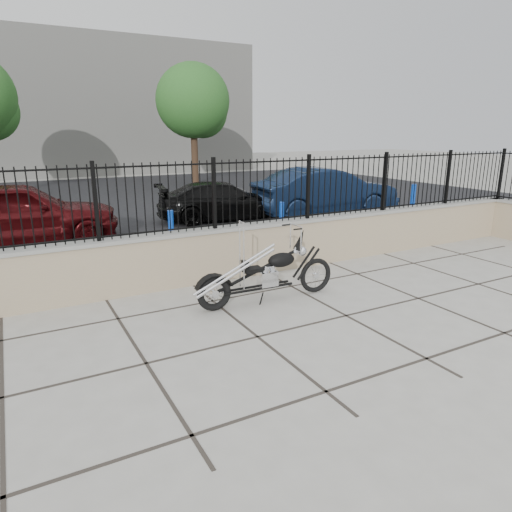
{
  "coord_description": "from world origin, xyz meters",
  "views": [
    {
      "loc": [
        -4.18,
        -4.87,
        2.66
      ],
      "look_at": [
        -0.77,
        1.39,
        0.68
      ],
      "focal_mm": 32.0,
      "sensor_mm": 36.0,
      "label": 1
    }
  ],
  "objects_px": {
    "car_red": "(18,213)",
    "car_blue": "(325,192)",
    "chopper_motorcycle": "(265,260)",
    "car_black": "(224,201)"
  },
  "relations": [
    {
      "from": "car_red",
      "to": "car_blue",
      "type": "height_order",
      "value": "car_red"
    },
    {
      "from": "chopper_motorcycle",
      "to": "car_black",
      "type": "bearing_deg",
      "value": 72.97
    },
    {
      "from": "car_red",
      "to": "car_black",
      "type": "relative_size",
      "value": 1.12
    },
    {
      "from": "car_black",
      "to": "car_blue",
      "type": "height_order",
      "value": "car_blue"
    },
    {
      "from": "chopper_motorcycle",
      "to": "car_blue",
      "type": "height_order",
      "value": "car_blue"
    },
    {
      "from": "car_red",
      "to": "car_blue",
      "type": "distance_m",
      "value": 8.72
    },
    {
      "from": "chopper_motorcycle",
      "to": "car_red",
      "type": "xyz_separation_m",
      "value": [
        -3.26,
        6.06,
        0.08
      ]
    },
    {
      "from": "car_black",
      "to": "chopper_motorcycle",
      "type": "bearing_deg",
      "value": 170.81
    },
    {
      "from": "chopper_motorcycle",
      "to": "car_black",
      "type": "height_order",
      "value": "chopper_motorcycle"
    },
    {
      "from": "chopper_motorcycle",
      "to": "car_black",
      "type": "distance_m",
      "value": 6.96
    }
  ]
}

